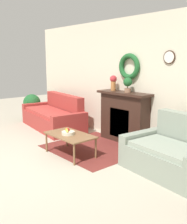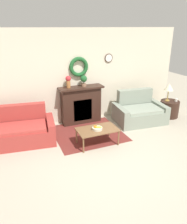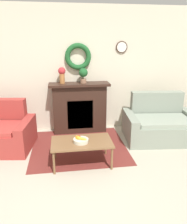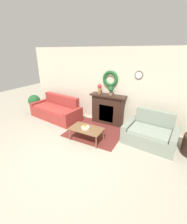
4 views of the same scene
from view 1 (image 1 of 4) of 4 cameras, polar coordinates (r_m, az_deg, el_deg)
The scene contains 11 objects.
ground_plane at distance 4.64m, azimuth -16.39°, elevation -11.97°, with size 16.00×16.00×0.00m, color #ADA38E.
floor_rug at distance 5.49m, azimuth 0.28°, elevation -7.75°, with size 1.80×1.68×0.01m.
wall_back at distance 5.92m, azimuth 7.44°, elevation 6.99°, with size 6.80×0.17×2.70m.
fireplace at distance 5.82m, azimuth 6.69°, elevation -1.03°, with size 1.30×0.41×1.11m.
couch_left at distance 7.07m, azimuth -8.60°, elevation -1.00°, with size 2.22×1.20×0.88m.
loveseat_right at distance 4.47m, azimuth 17.01°, elevation -8.69°, with size 1.55×1.13×0.93m.
coffee_table at distance 5.01m, azimuth -5.12°, elevation -5.28°, with size 0.99×0.58×0.41m.
fruit_bowl at distance 4.99m, azimuth -5.59°, elevation -4.38°, with size 0.25×0.25×0.12m.
vase_on_mantel_left at distance 5.95m, azimuth 4.33°, elevation 6.59°, with size 0.16×0.16×0.34m.
potted_plant_on_mantel at distance 5.63m, azimuth 7.46°, elevation 6.19°, with size 0.19×0.19×0.32m.
potted_plant_floor_by_couch at distance 8.15m, azimuth -13.25°, elevation 1.69°, with size 0.52×0.52×0.78m.
Camera 1 is at (3.91, -1.72, 1.80)m, focal length 42.00 mm.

